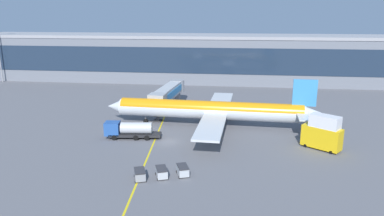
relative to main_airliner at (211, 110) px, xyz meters
The scene contains 10 objects.
ground_plane 13.43m from the main_airliner, 124.61° to the right, with size 700.00×700.00×0.00m, color slate.
apron_lead_in_line 13.81m from the main_airliner, 139.61° to the right, with size 0.30×80.00×0.01m, color yellow.
terminal_building 56.17m from the main_airliner, 77.23° to the left, with size 203.41×20.70×16.29m.
main_airliner is the anchor object (origin of this frame).
jet_bridge 16.29m from the main_airliner, 134.08° to the left, with size 5.42×21.00×6.38m.
fuel_tanker 18.03m from the main_airliner, 147.96° to the right, with size 11.01×3.66×3.25m.
catering_lift 23.34m from the main_airliner, 27.60° to the right, with size 6.96×6.05×6.30m.
baggage_cart_0 28.23m from the main_airliner, 107.40° to the right, with size 2.36×3.02×1.48m.
baggage_cart_1 26.41m from the main_airliner, 101.86° to the right, with size 2.36×3.02×1.48m.
baggage_cart_2 24.87m from the main_airliner, 95.55° to the right, with size 2.36×3.02×1.48m.
Camera 1 is at (12.55, -63.29, 23.59)m, focal length 33.72 mm.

